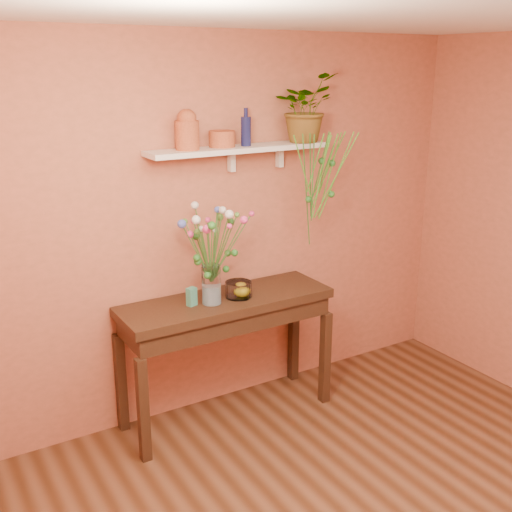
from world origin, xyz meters
The scene contains 13 objects.
room centered at (0.00, 0.00, 1.35)m, with size 4.04×4.04×2.70m.
sideboard centered at (-0.13, 1.74, 0.78)m, with size 1.51×0.49×0.92m.
wall_shelf centered at (0.06, 1.87, 1.92)m, with size 1.30×0.24×0.19m.
terracotta_jug centered at (-0.32, 1.87, 2.06)m, with size 0.18×0.18×0.26m.
terracotta_pot centered at (-0.06, 1.89, 1.99)m, with size 0.18×0.18×0.11m, color #BD5930.
blue_bottle centered at (0.11, 1.86, 2.04)m, with size 0.08×0.08×0.25m.
spider_plant centered at (0.58, 1.85, 2.18)m, with size 0.43×0.37×0.48m, color #2A6C25.
plant_fronds centered at (0.64, 1.70, 1.71)m, with size 0.50×0.31×0.84m.
glass_vase centered at (-0.26, 1.70, 1.03)m, with size 0.13×0.13×0.27m.
bouquet centered at (-0.27, 1.68, 1.42)m, with size 0.56×0.43×0.55m.
glass_bowl centered at (-0.05, 1.71, 0.97)m, with size 0.18×0.18×0.11m.
lemon centered at (-0.03, 1.71, 0.96)m, with size 0.07×0.07×0.07m, color yellow.
carton centered at (-0.40, 1.73, 0.98)m, with size 0.06×0.05×0.13m, color teal.
Camera 1 is at (-2.03, -1.84, 2.47)m, focal length 43.65 mm.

